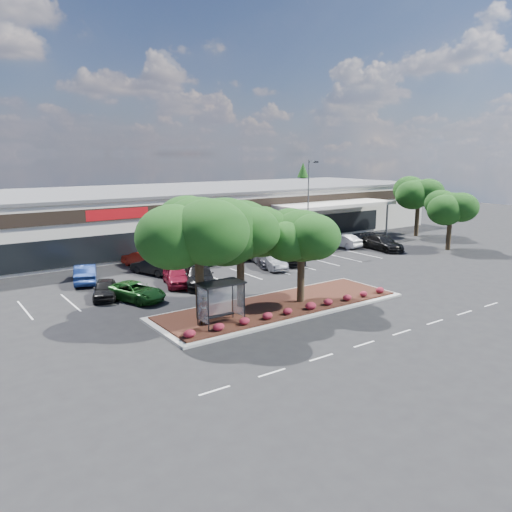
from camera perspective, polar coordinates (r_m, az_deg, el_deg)
ground at (r=32.89m, az=9.96°, el=-6.90°), size 160.00×160.00×0.00m
retail_store at (r=60.50m, az=-13.29°, el=4.46°), size 80.40×25.20×6.25m
landscape_island at (r=34.42m, az=2.86°, el=-5.68°), size 18.00×6.00×0.26m
lane_markings at (r=40.49m, az=-0.68°, el=-3.19°), size 33.12×20.06×0.01m
shrub_row at (r=32.76m, az=5.14°, el=-5.91°), size 17.00×0.80×0.50m
bus_shelter at (r=29.97m, az=-4.18°, el=-3.98°), size 2.75×1.55×2.59m
island_tree_west at (r=30.60m, az=-6.54°, el=-0.04°), size 7.20×7.20×7.89m
island_tree_mid at (r=33.01m, az=-1.78°, el=0.38°), size 6.60×6.60×7.32m
island_tree_east at (r=34.28m, az=5.20°, el=0.06°), size 5.80×5.80×6.50m
tree_east_near at (r=58.31m, az=21.28°, el=3.82°), size 5.60×5.60×6.51m
tree_east_far at (r=66.88m, az=18.00°, el=5.42°), size 6.40×6.40×7.62m
conifer_north_east at (r=86.84m, az=5.35°, el=7.68°), size 3.96×3.96×9.00m
person_waiting at (r=30.20m, az=-6.00°, el=-6.17°), size 0.72×0.54×1.79m
light_pole at (r=52.75m, az=6.07°, el=4.96°), size 1.40×0.82×9.74m
car_0 at (r=38.03m, az=-16.88°, el=-3.63°), size 2.97×4.31×1.36m
car_1 at (r=36.86m, az=-13.67°, el=-3.95°), size 3.91×5.29×1.33m
car_2 at (r=40.44m, az=-9.09°, el=-2.24°), size 3.10×4.89×1.55m
car_3 at (r=40.17m, az=-6.55°, el=-2.21°), size 4.25×6.03×1.62m
car_4 at (r=45.59m, az=1.76°, el=-0.61°), size 2.38×4.53×1.42m
car_5 at (r=47.29m, az=1.14°, el=-0.07°), size 3.84×5.81×1.56m
car_6 at (r=48.24m, az=3.56°, el=0.20°), size 4.20×6.17×1.66m
car_8 at (r=56.24m, az=14.25°, el=1.46°), size 2.93×5.71×1.58m
car_9 at (r=42.96m, az=-18.92°, el=-1.90°), size 3.05×5.02×1.56m
car_10 at (r=44.50m, az=-11.72°, el=-1.14°), size 2.96×4.61×1.44m
car_11 at (r=47.57m, az=-12.93°, el=-0.33°), size 2.54×4.84×1.52m
car_12 at (r=48.42m, az=-6.04°, el=0.11°), size 3.08×4.85×1.51m
car_13 at (r=53.28m, az=-1.62°, el=1.27°), size 2.67×5.75×1.59m
car_14 at (r=50.95m, az=-1.47°, el=0.68°), size 4.06×5.51×1.39m
car_15 at (r=52.33m, az=2.18°, el=0.96°), size 3.03×5.29×1.39m
car_16 at (r=57.03m, az=9.89°, el=1.72°), size 1.90×4.57×1.47m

